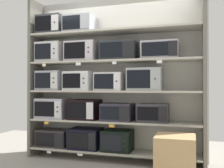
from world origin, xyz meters
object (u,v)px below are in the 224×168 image
(microwave_7, at_px, (51,81))
(microwave_16, at_px, (80,25))
(microwave_0, at_px, (54,138))
(microwave_4, at_px, (85,109))
(microwave_9, at_px, (110,82))
(shipping_carton, at_px, (175,158))
(microwave_1, at_px, (86,138))
(microwave_12, at_px, (83,52))
(microwave_14, at_px, (160,50))
(microwave_6, at_px, (153,113))
(microwave_10, at_px, (145,79))
(microwave_8, at_px, (80,81))
(microwave_13, at_px, (119,51))
(microwave_5, at_px, (118,112))
(microwave_15, at_px, (52,26))
(microwave_3, at_px, (53,108))
(microwave_11, at_px, (52,53))
(microwave_2, at_px, (117,140))

(microwave_7, distance_m, microwave_16, 1.05)
(microwave_0, xyz_separation_m, microwave_4, (0.56, 0.00, 0.49))
(microwave_0, xyz_separation_m, microwave_7, (-0.05, -0.00, 0.95))
(microwave_9, bearing_deg, microwave_7, 179.99)
(microwave_4, distance_m, shipping_carton, 1.66)
(microwave_1, height_order, microwave_16, microwave_16)
(microwave_12, relative_size, microwave_14, 0.93)
(microwave_6, distance_m, microwave_10, 0.51)
(microwave_8, distance_m, microwave_12, 0.48)
(microwave_13, bearing_deg, microwave_7, -180.00)
(microwave_4, height_order, microwave_9, microwave_9)
(microwave_5, bearing_deg, microwave_16, -179.97)
(microwave_16, bearing_deg, microwave_9, -0.01)
(microwave_0, xyz_separation_m, microwave_15, (-0.04, 0.00, 1.88))
(microwave_10, relative_size, microwave_14, 0.95)
(microwave_3, height_order, microwave_11, microwave_11)
(microwave_1, xyz_separation_m, microwave_13, (0.56, -0.00, 1.38))
(microwave_6, bearing_deg, microwave_10, -179.86)
(microwave_1, bearing_deg, microwave_10, -0.01)
(microwave_3, distance_m, microwave_5, 1.12)
(microwave_13, bearing_deg, microwave_9, -179.90)
(microwave_7, bearing_deg, microwave_2, 0.00)
(microwave_15, bearing_deg, shipping_carton, -16.44)
(microwave_12, bearing_deg, microwave_4, 0.52)
(microwave_5, xyz_separation_m, microwave_6, (0.55, 0.00, 0.00))
(microwave_11, distance_m, microwave_12, 0.56)
(microwave_7, distance_m, microwave_11, 0.47)
(microwave_1, height_order, microwave_15, microwave_15)
(microwave_7, distance_m, microwave_14, 1.87)
(microwave_2, xyz_separation_m, microwave_3, (-1.12, 0.00, 0.47))
(microwave_3, height_order, microwave_8, microwave_8)
(microwave_7, xyz_separation_m, microwave_13, (1.18, 0.00, 0.45))
(microwave_8, bearing_deg, microwave_10, -0.00)
(microwave_1, xyz_separation_m, microwave_16, (-0.10, -0.00, 1.84))
(microwave_1, bearing_deg, microwave_2, -0.03)
(microwave_0, distance_m, microwave_14, 2.25)
(microwave_9, distance_m, microwave_10, 0.55)
(microwave_11, bearing_deg, microwave_10, -0.00)
(microwave_9, height_order, microwave_13, microwave_13)
(microwave_4, distance_m, microwave_11, 1.12)
(microwave_3, xyz_separation_m, shipping_carton, (2.02, -0.61, -0.52))
(microwave_0, bearing_deg, microwave_10, -0.00)
(microwave_6, bearing_deg, microwave_5, -179.99)
(microwave_1, distance_m, microwave_15, 1.96)
(microwave_3, relative_size, microwave_13, 0.92)
(microwave_2, xyz_separation_m, microwave_4, (-0.54, 0.00, 0.46))
(microwave_11, bearing_deg, microwave_0, 0.03)
(microwave_6, height_order, microwave_14, microwave_14)
(microwave_14, bearing_deg, microwave_3, 180.00)
(microwave_14, bearing_deg, microwave_13, -180.00)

